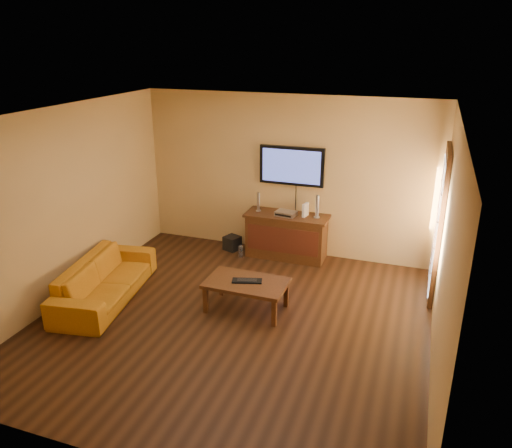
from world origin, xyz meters
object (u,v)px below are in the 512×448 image
at_px(coffee_table, 246,285).
at_px(speaker_left, 258,203).
at_px(bottle, 241,251).
at_px(subwoofer, 232,243).
at_px(av_receiver, 286,213).
at_px(television, 292,166).
at_px(keyboard, 247,281).
at_px(media_console, 286,236).
at_px(speaker_right, 317,207).
at_px(sofa, 104,274).
at_px(game_console, 305,210).

height_order(coffee_table, speaker_left, speaker_left).
bearing_deg(bottle, subwoofer, 135.36).
bearing_deg(av_receiver, television, 97.54).
height_order(av_receiver, keyboard, av_receiver).
bearing_deg(media_console, television, 90.00).
bearing_deg(coffee_table, keyboard, 40.37).
bearing_deg(speaker_right, av_receiver, -171.65).
height_order(coffee_table, sofa, sofa).
bearing_deg(sofa, coffee_table, -89.00).
relative_size(bottle, keyboard, 0.52).
relative_size(media_console, keyboard, 3.24).
distance_m(television, speaker_right, 0.81).
relative_size(speaker_left, bottle, 1.44).
xyz_separation_m(media_console, coffee_table, (-0.02, -1.88, -0.01)).
height_order(game_console, subwoofer, game_console).
xyz_separation_m(media_console, speaker_left, (-0.51, 0.03, 0.53)).
bearing_deg(sofa, subwoofer, -34.64).
xyz_separation_m(speaker_left, keyboard, (0.49, -1.91, -0.47)).
bearing_deg(speaker_left, coffee_table, -75.72).
xyz_separation_m(av_receiver, bottle, (-0.72, -0.23, -0.69)).
height_order(media_console, speaker_right, speaker_right).
bearing_deg(bottle, sofa, -123.71).
distance_m(speaker_left, bottle, 0.89).
xyz_separation_m(coffee_table, speaker_left, (-0.49, 1.92, 0.53)).
height_order(speaker_left, bottle, speaker_left).
distance_m(bottle, keyboard, 1.79).
bearing_deg(television, subwoofer, -166.00).
relative_size(speaker_left, av_receiver, 0.98).
relative_size(coffee_table, speaker_right, 2.92).
xyz_separation_m(sofa, speaker_left, (1.53, 2.28, 0.52)).
xyz_separation_m(media_console, speaker_right, (0.50, 0.03, 0.55)).
distance_m(coffee_table, subwoofer, 2.11).
bearing_deg(subwoofer, speaker_left, 27.32).
bearing_deg(speaker_right, coffee_table, -105.28).
distance_m(sofa, subwoofer, 2.48).
relative_size(television, av_receiver, 3.33).
relative_size(television, keyboard, 2.54).
xyz_separation_m(coffee_table, subwoofer, (-0.96, 1.86, -0.25)).
relative_size(coffee_table, av_receiver, 3.38).
bearing_deg(keyboard, bottle, 113.91).
xyz_separation_m(coffee_table, keyboard, (0.01, 0.01, 0.06)).
xyz_separation_m(television, game_console, (0.31, -0.19, -0.67)).
relative_size(speaker_left, keyboard, 0.75).
height_order(speaker_right, keyboard, speaker_right).
distance_m(av_receiver, keyboard, 1.87).
bearing_deg(speaker_left, bottle, -125.50).
xyz_separation_m(media_console, game_console, (0.31, 0.03, 0.49)).
bearing_deg(av_receiver, speaker_left, -179.21).
bearing_deg(bottle, keyboard, -66.09).
distance_m(media_console, sofa, 3.04).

